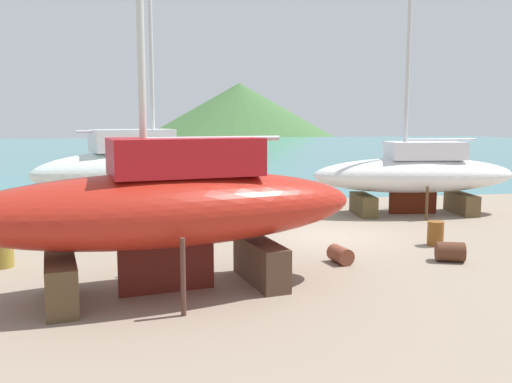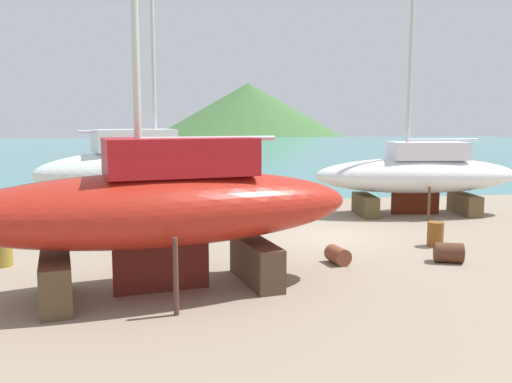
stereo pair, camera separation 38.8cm
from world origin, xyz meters
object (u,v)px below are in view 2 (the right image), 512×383
sailboat_far_slipway (417,174)px  worker (252,186)px  sailboat_mid_port (162,206)px  barrel_by_slipway (338,255)px  barrel_rust_far (1,251)px  barrel_tipped_right (435,234)px  barrel_rust_near (95,236)px  barrel_rust_mid (449,253)px  sailboat_small_center (145,169)px

sailboat_far_slipway → worker: bearing=-30.3°
sailboat_mid_port → barrel_by_slipway: sailboat_mid_port is taller
barrel_rust_far → barrel_tipped_right: bearing=1.8°
barrel_rust_near → barrel_rust_far: size_ratio=0.89×
worker → barrel_rust_mid: size_ratio=1.94×
sailboat_mid_port → sailboat_far_slipway: bearing=-150.4°
sailboat_far_slipway → worker: size_ratio=9.60×
barrel_rust_mid → worker: bearing=107.9°
sailboat_far_slipway → barrel_rust_far: (-16.26, -6.55, -1.42)m
barrel_rust_mid → barrel_rust_far: 13.64m
sailboat_mid_port → sailboat_far_slipway: 15.02m
sailboat_mid_port → barrel_tipped_right: sailboat_mid_port is taller
worker → barrel_rust_mid: bearing=164.1°
worker → barrel_rust_near: size_ratio=1.96×
sailboat_small_center → barrel_by_slipway: bearing=-74.7°
sailboat_mid_port → sailboat_small_center: bearing=-96.1°
barrel_rust_mid → barrel_rust_near: 11.88m
worker → barrel_tipped_right: (4.86, -11.03, -0.42)m
worker → barrel_rust_far: worker is taller
sailboat_far_slipway → worker: sailboat_far_slipway is taller
worker → barrel_rust_near: 11.39m
worker → barrel_rust_far: size_ratio=1.74×
barrel_by_slipway → sailboat_far_slipway: bearing=51.8°
sailboat_mid_port → barrel_by_slipway: bearing=-170.4°
barrel_rust_near → barrel_tipped_right: barrel_tipped_right is taller
worker → barrel_rust_mid: 13.81m
sailboat_far_slipway → barrel_rust_mid: bearing=76.7°
barrel_by_slipway → sailboat_small_center: bearing=124.2°
sailboat_mid_port → barrel_rust_near: 6.51m
barrel_rust_near → barrel_rust_far: (-2.39, -2.44, 0.15)m
worker → barrel_by_slipway: size_ratio=1.96×
worker → sailboat_far_slipway: bearing=-159.1°
barrel_rust_far → barrel_rust_mid: bearing=-6.9°
sailboat_small_center → barrel_tipped_right: sailboat_small_center is taller
sailboat_mid_port → worker: 15.45m
barrel_rust_mid → sailboat_mid_port: bearing=-169.5°
barrel_by_slipway → barrel_tipped_right: bearing=23.1°
sailboat_mid_port → worker: size_ratio=9.52×
barrel_rust_far → barrel_by_slipway: bearing=-7.1°
sailboat_far_slipway → barrel_rust_near: bearing=21.5°
barrel_by_slipway → barrel_rust_mid: bearing=-6.3°
sailboat_mid_port → barrel_tipped_right: bearing=-169.4°
sailboat_mid_port → worker: bearing=-117.8°
barrel_tipped_right → barrel_by_slipway: barrel_tipped_right is taller
sailboat_mid_port → barrel_rust_far: 6.13m
barrel_rust_mid → barrel_tipped_right: bearing=73.8°
barrel_rust_mid → sailboat_far_slipway: bearing=71.6°
sailboat_far_slipway → barrel_rust_near: sailboat_far_slipway is taller
sailboat_small_center → barrel_rust_far: sailboat_small_center is taller
barrel_rust_mid → barrel_rust_near: bearing=159.9°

